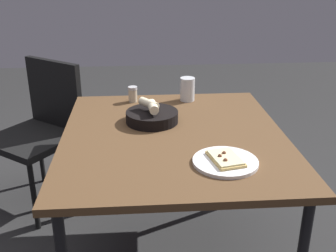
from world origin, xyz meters
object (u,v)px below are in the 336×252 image
Objects in this scene: pizza_plate at (225,161)px; pepper_shaker at (133,95)px; beer_glass at (187,90)px; chair_near at (42,124)px; dining_table at (174,145)px; bread_basket at (152,116)px.

pizza_plate is 2.97× the size of pepper_shaker.
beer_glass is (0.06, -0.74, 0.05)m from pizza_plate.
pizza_plate is at bearing 115.40° from pepper_shaker.
pepper_shaker is 0.63m from chair_near.
pepper_shaker is (0.30, 0.00, -0.02)m from beer_glass.
beer_glass is at bearing 166.51° from chair_near.
pepper_shaker is (0.35, -0.74, 0.03)m from pizza_plate.
pepper_shaker is at bearing -67.98° from dining_table.
beer_glass is (-0.21, -0.30, 0.03)m from bread_basket.
beer_glass is 1.50× the size of pepper_shaker.
beer_glass is 0.90m from chair_near.
bread_basket is at bearing 141.65° from chair_near.
chair_near is at bearing -13.49° from beer_glass.
pepper_shaker is at bearing 0.27° from beer_glass.
dining_table is 4.43× the size of pizza_plate.
beer_glass reaches higher than dining_table.
pizza_plate is (-0.17, 0.29, 0.07)m from dining_table.
beer_glass is at bearing -179.73° from pepper_shaker.
pepper_shaker is (0.09, -0.30, 0.01)m from bread_basket.
dining_table is at bearing 138.24° from chair_near.
dining_table is 0.99m from chair_near.
pepper_shaker is 0.10× the size of chair_near.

